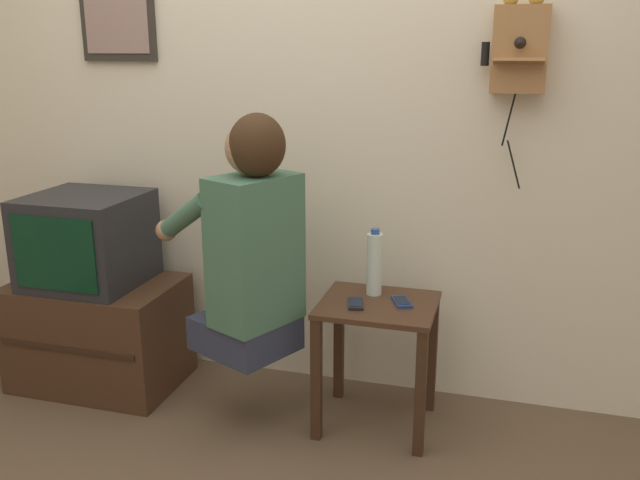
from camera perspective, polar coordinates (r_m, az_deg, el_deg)
name	(u,v)px	position (r m, az deg, el deg)	size (l,w,h in m)	color
wall_back	(304,108)	(3.03, -1.35, 11.03)	(6.80, 0.05, 2.55)	beige
side_table	(377,333)	(2.79, 4.85, -7.80)	(0.46, 0.41, 0.54)	#422819
person	(250,242)	(2.65, -5.88, -0.16)	(0.61, 0.53, 0.97)	#2D3347
tv_stand	(100,332)	(3.36, -18.07, -7.41)	(0.74, 0.50, 0.50)	#422819
television	(87,240)	(3.22, -19.03, 0.04)	(0.48, 0.47, 0.41)	#232326
wall_phone_antique	(519,47)	(2.80, 16.45, 15.29)	(0.25, 0.19, 0.75)	#9E6B3D
framed_picture	(116,5)	(3.36, -16.78, 18.44)	(0.37, 0.03, 0.49)	#2D2823
cell_phone_held	(356,304)	(2.71, 3.01, -5.36)	(0.09, 0.13, 0.01)	black
cell_phone_spare	(402,302)	(2.75, 6.90, -5.18)	(0.10, 0.14, 0.01)	navy
water_bottle	(374,264)	(2.79, 4.61, -1.99)	(0.06, 0.06, 0.28)	silver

